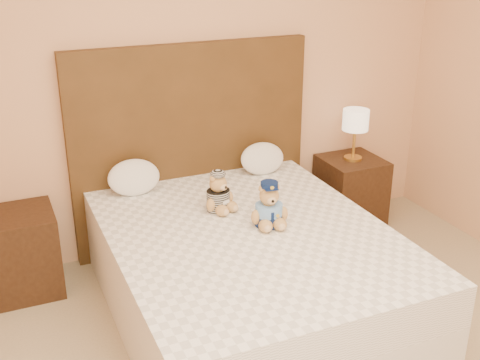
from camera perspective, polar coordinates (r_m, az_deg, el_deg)
name	(u,v)px	position (r m, az deg, el deg)	size (l,w,h in m)	color
room_walls	(326,32)	(2.55, 8.18, 13.70)	(4.04, 4.52, 2.72)	tan
bed	(249,272)	(3.70, 0.87, -8.67)	(1.60, 2.00, 0.55)	white
headboard	(192,148)	(4.36, -4.59, 3.05)	(1.75, 0.08, 1.50)	#4B3016
nightstand_left	(22,253)	(4.15, -19.99, -6.49)	(0.45, 0.45, 0.55)	#372111
nightstand_right	(350,191)	(4.88, 10.42, -1.08)	(0.45, 0.45, 0.55)	#372111
lamp	(356,122)	(4.69, 10.90, 5.38)	(0.20, 0.20, 0.40)	gold
teddy_police	(269,204)	(3.58, 2.76, -2.30)	(0.24, 0.23, 0.28)	#B58746
teddy_prisoner	(218,192)	(3.78, -2.08, -1.14)	(0.23, 0.22, 0.25)	#B58746
pillow_left	(134,176)	(4.10, -10.04, 0.39)	(0.35, 0.23, 0.25)	white
pillow_right	(262,157)	(4.40, 2.13, 2.19)	(0.34, 0.22, 0.24)	white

